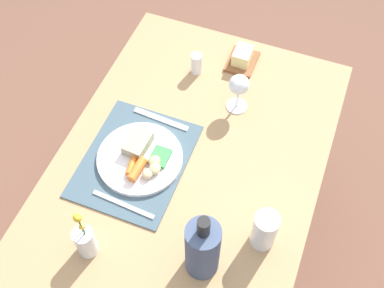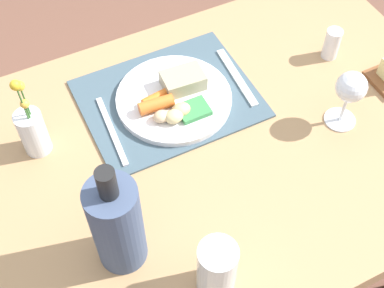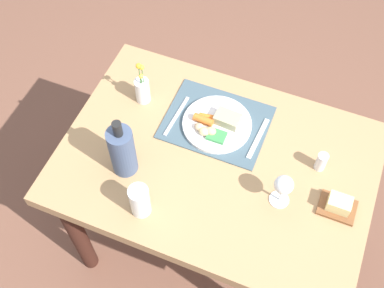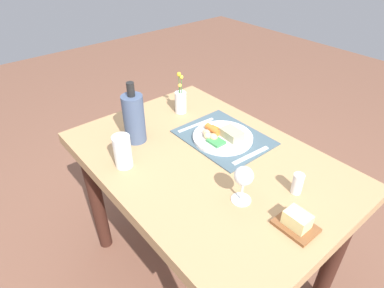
% 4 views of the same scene
% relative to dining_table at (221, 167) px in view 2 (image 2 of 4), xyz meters
% --- Properties ---
extents(ground_plane, '(8.00, 8.00, 0.00)m').
position_rel_dining_table_xyz_m(ground_plane, '(0.00, 0.00, -0.66)').
color(ground_plane, brown).
extents(dining_table, '(1.17, 0.82, 0.78)m').
position_rel_dining_table_xyz_m(dining_table, '(0.00, 0.00, 0.00)').
color(dining_table, '#A88155').
rests_on(dining_table, ground_plane).
extents(placemat, '(0.40, 0.31, 0.01)m').
position_rel_dining_table_xyz_m(placemat, '(0.06, -0.16, 0.12)').
color(placemat, '#405561').
rests_on(placemat, dining_table).
extents(dinner_plate, '(0.27, 0.27, 0.05)m').
position_rel_dining_table_xyz_m(dinner_plate, '(0.05, -0.14, 0.13)').
color(dinner_plate, silver).
rests_on(dinner_plate, placemat).
extents(fork, '(0.03, 0.20, 0.00)m').
position_rel_dining_table_xyz_m(fork, '(-0.11, -0.15, 0.12)').
color(fork, silver).
rests_on(fork, placemat).
extents(knife, '(0.03, 0.20, 0.00)m').
position_rel_dining_table_xyz_m(knife, '(0.22, -0.13, 0.12)').
color(knife, silver).
rests_on(knife, placemat).
extents(salt_shaker, '(0.04, 0.04, 0.08)m').
position_rel_dining_table_xyz_m(salt_shaker, '(-0.36, -0.11, 0.15)').
color(salt_shaker, white).
rests_on(salt_shaker, dining_table).
extents(flower_vase, '(0.06, 0.06, 0.22)m').
position_rel_dining_table_xyz_m(flower_vase, '(0.38, -0.16, 0.18)').
color(flower_vase, silver).
rests_on(flower_vase, dining_table).
extents(cooler_bottle, '(0.09, 0.09, 0.28)m').
position_rel_dining_table_xyz_m(cooler_bottle, '(0.30, 0.15, 0.23)').
color(cooler_bottle, '#41506E').
rests_on(cooler_bottle, dining_table).
extents(wine_glass, '(0.07, 0.07, 0.15)m').
position_rel_dining_table_xyz_m(wine_glass, '(-0.26, 0.07, 0.22)').
color(wine_glass, white).
rests_on(wine_glass, dining_table).
extents(water_tumbler, '(0.07, 0.07, 0.14)m').
position_rel_dining_table_xyz_m(water_tumbler, '(0.17, 0.29, 0.18)').
color(water_tumbler, silver).
rests_on(water_tumbler, dining_table).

